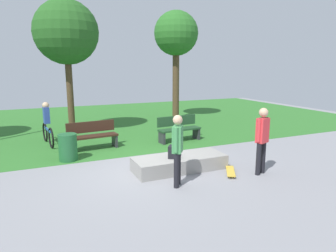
{
  "coord_description": "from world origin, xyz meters",
  "views": [
    {
      "loc": [
        -2.57,
        -7.24,
        2.7
      ],
      "look_at": [
        0.81,
        0.34,
        1.04
      ],
      "focal_mm": 32.16,
      "sensor_mm": 36.0,
      "label": 1
    }
  ],
  "objects_px": {
    "trash_bin": "(68,147)",
    "skater_watching": "(262,136)",
    "skater_performing_trick": "(178,145)",
    "tree_leaning_ash": "(66,33)",
    "park_bench_by_oak": "(92,135)",
    "cyclist_on_bicycle": "(47,127)",
    "skateboard_by_ledge": "(230,171)",
    "tree_broad_elm": "(176,35)",
    "concrete_ledge": "(180,163)",
    "park_bench_near_path": "(179,128)",
    "backpack_on_ledge": "(173,152)"
  },
  "relations": [
    {
      "from": "trash_bin",
      "to": "skater_watching",
      "type": "bearing_deg",
      "value": -35.9
    },
    {
      "from": "skater_performing_trick",
      "to": "tree_leaning_ash",
      "type": "distance_m",
      "value": 7.54
    },
    {
      "from": "park_bench_by_oak",
      "to": "trash_bin",
      "type": "distance_m",
      "value": 1.29
    },
    {
      "from": "trash_bin",
      "to": "cyclist_on_bicycle",
      "type": "relative_size",
      "value": 0.43
    },
    {
      "from": "skater_performing_trick",
      "to": "skateboard_by_ledge",
      "type": "xyz_separation_m",
      "value": [
        1.59,
        0.16,
        -0.89
      ]
    },
    {
      "from": "skater_performing_trick",
      "to": "trash_bin",
      "type": "xyz_separation_m",
      "value": [
        -2.07,
        3.0,
        -0.56
      ]
    },
    {
      "from": "tree_broad_elm",
      "to": "cyclist_on_bicycle",
      "type": "relative_size",
      "value": 3.0
    },
    {
      "from": "park_bench_by_oak",
      "to": "cyclist_on_bicycle",
      "type": "relative_size",
      "value": 0.91
    },
    {
      "from": "concrete_ledge",
      "to": "trash_bin",
      "type": "bearing_deg",
      "value": 142.11
    },
    {
      "from": "skater_performing_trick",
      "to": "tree_broad_elm",
      "type": "height_order",
      "value": "tree_broad_elm"
    },
    {
      "from": "concrete_ledge",
      "to": "skater_watching",
      "type": "distance_m",
      "value": 2.22
    },
    {
      "from": "park_bench_near_path",
      "to": "tree_broad_elm",
      "type": "distance_m",
      "value": 6.2
    },
    {
      "from": "tree_leaning_ash",
      "to": "skater_performing_trick",
      "type": "bearing_deg",
      "value": -77.23
    },
    {
      "from": "tree_broad_elm",
      "to": "cyclist_on_bicycle",
      "type": "bearing_deg",
      "value": -154.35
    },
    {
      "from": "backpack_on_ledge",
      "to": "cyclist_on_bicycle",
      "type": "relative_size",
      "value": 0.18
    },
    {
      "from": "park_bench_by_oak",
      "to": "tree_broad_elm",
      "type": "distance_m",
      "value": 7.7
    },
    {
      "from": "concrete_ledge",
      "to": "tree_leaning_ash",
      "type": "bearing_deg",
      "value": 109.64
    },
    {
      "from": "backpack_on_ledge",
      "to": "park_bench_by_oak",
      "type": "height_order",
      "value": "park_bench_by_oak"
    },
    {
      "from": "park_bench_near_path",
      "to": "cyclist_on_bicycle",
      "type": "height_order",
      "value": "cyclist_on_bicycle"
    },
    {
      "from": "concrete_ledge",
      "to": "cyclist_on_bicycle",
      "type": "xyz_separation_m",
      "value": [
        -3.05,
        4.26,
        0.45
      ]
    },
    {
      "from": "backpack_on_ledge",
      "to": "park_bench_near_path",
      "type": "height_order",
      "value": "park_bench_near_path"
    },
    {
      "from": "cyclist_on_bicycle",
      "to": "backpack_on_ledge",
      "type": "bearing_deg",
      "value": -56.67
    },
    {
      "from": "skater_performing_trick",
      "to": "park_bench_near_path",
      "type": "xyz_separation_m",
      "value": [
        1.88,
        3.8,
        -0.48
      ]
    },
    {
      "from": "park_bench_near_path",
      "to": "tree_broad_elm",
      "type": "bearing_deg",
      "value": 65.86
    },
    {
      "from": "skater_watching",
      "to": "tree_leaning_ash",
      "type": "xyz_separation_m",
      "value": [
        -3.8,
        6.89,
        2.96
      ]
    },
    {
      "from": "skater_performing_trick",
      "to": "park_bench_by_oak",
      "type": "relative_size",
      "value": 1.0
    },
    {
      "from": "concrete_ledge",
      "to": "skater_performing_trick",
      "type": "bearing_deg",
      "value": -118.86
    },
    {
      "from": "skater_performing_trick",
      "to": "park_bench_by_oak",
      "type": "height_order",
      "value": "skater_performing_trick"
    },
    {
      "from": "park_bench_by_oak",
      "to": "skater_performing_trick",
      "type": "bearing_deg",
      "value": -73.03
    },
    {
      "from": "skater_watching",
      "to": "tree_broad_elm",
      "type": "distance_m",
      "value": 9.2
    },
    {
      "from": "skater_watching",
      "to": "park_bench_near_path",
      "type": "bearing_deg",
      "value": 95.6
    },
    {
      "from": "trash_bin",
      "to": "park_bench_by_oak",
      "type": "bearing_deg",
      "value": 47.37
    },
    {
      "from": "concrete_ledge",
      "to": "park_bench_near_path",
      "type": "xyz_separation_m",
      "value": [
        1.35,
        2.83,
        0.3
      ]
    },
    {
      "from": "skater_performing_trick",
      "to": "cyclist_on_bicycle",
      "type": "bearing_deg",
      "value": 115.69
    },
    {
      "from": "skater_watching",
      "to": "tree_broad_elm",
      "type": "height_order",
      "value": "tree_broad_elm"
    },
    {
      "from": "skater_watching",
      "to": "park_bench_near_path",
      "type": "xyz_separation_m",
      "value": [
        -0.39,
        3.95,
        -0.51
      ]
    },
    {
      "from": "park_bench_by_oak",
      "to": "concrete_ledge",
      "type": "bearing_deg",
      "value": -59.72
    },
    {
      "from": "skater_watching",
      "to": "tree_broad_elm",
      "type": "bearing_deg",
      "value": 79.06
    },
    {
      "from": "skater_performing_trick",
      "to": "park_bench_by_oak",
      "type": "bearing_deg",
      "value": 106.97
    },
    {
      "from": "concrete_ledge",
      "to": "skater_performing_trick",
      "type": "relative_size",
      "value": 1.49
    },
    {
      "from": "concrete_ledge",
      "to": "skateboard_by_ledge",
      "type": "relative_size",
      "value": 3.12
    },
    {
      "from": "skater_performing_trick",
      "to": "skater_watching",
      "type": "xyz_separation_m",
      "value": [
        2.27,
        -0.15,
        0.03
      ]
    },
    {
      "from": "backpack_on_ledge",
      "to": "park_bench_by_oak",
      "type": "bearing_deg",
      "value": -116.85
    },
    {
      "from": "backpack_on_ledge",
      "to": "park_bench_by_oak",
      "type": "distance_m",
      "value": 3.38
    },
    {
      "from": "park_bench_near_path",
      "to": "trash_bin",
      "type": "height_order",
      "value": "park_bench_near_path"
    },
    {
      "from": "backpack_on_ledge",
      "to": "skater_performing_trick",
      "type": "bearing_deg",
      "value": 17.66
    },
    {
      "from": "skater_watching",
      "to": "trash_bin",
      "type": "relative_size",
      "value": 2.16
    },
    {
      "from": "skater_performing_trick",
      "to": "skateboard_by_ledge",
      "type": "height_order",
      "value": "skater_performing_trick"
    },
    {
      "from": "backpack_on_ledge",
      "to": "skater_watching",
      "type": "distance_m",
      "value": 2.28
    },
    {
      "from": "backpack_on_ledge",
      "to": "tree_broad_elm",
      "type": "bearing_deg",
      "value": -169.48
    }
  ]
}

